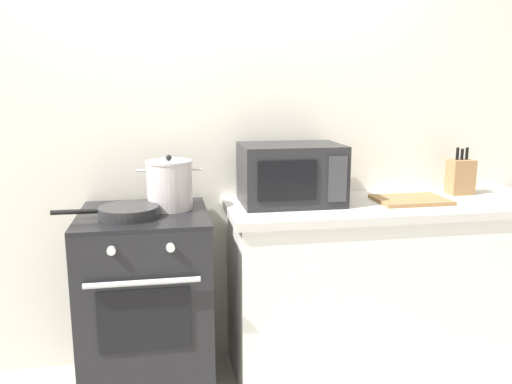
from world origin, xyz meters
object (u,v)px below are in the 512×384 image
microwave (291,174)px  stove (147,304)px  knife_block (460,176)px  cutting_board (411,200)px  stock_pot (170,185)px  frying_pan (127,212)px

microwave → stove: bearing=-173.8°
knife_block → cutting_board: bearing=-158.6°
stock_pot → microwave: size_ratio=0.61×
stove → knife_block: bearing=4.7°
stock_pot → cutting_board: 1.23m
knife_block → frying_pan: bearing=-173.1°
microwave → knife_block: bearing=3.6°
stove → frying_pan: bearing=-131.7°
cutting_board → frying_pan: bearing=-177.0°
stock_pot → frying_pan: (-0.19, -0.14, -0.09)m
knife_block → stock_pot: bearing=-177.1°
stock_pot → frying_pan: 0.25m
stock_pot → knife_block: bearing=2.9°
frying_pan → cutting_board: (1.41, 0.07, -0.02)m
frying_pan → stock_pot: bearing=34.9°
stock_pot → frying_pan: size_ratio=0.65×
stove → microwave: 0.95m
stove → frying_pan: size_ratio=1.96×
stove → cutting_board: bearing=0.0°
microwave → stock_pot: bearing=-178.3°
cutting_board → stove: bearing=-180.0°
frying_pan → knife_block: size_ratio=1.82×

